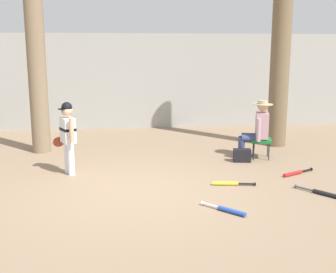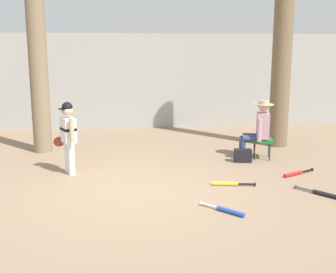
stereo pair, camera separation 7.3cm
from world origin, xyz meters
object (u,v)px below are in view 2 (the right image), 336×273
tree_behind_spectator (282,52)px  young_ballplayer (68,133)px  tree_near_player (37,48)px  bat_red_barrel (295,173)px  folding_stool (262,141)px  bat_yellow_trainer (229,184)px  handbag_beside_stool (243,156)px  bat_blue_youth (227,210)px  seated_spectator (258,128)px  bat_black_composite (324,194)px

tree_behind_spectator → young_ballplayer: (-4.57, -1.81, -1.42)m
tree_near_player → young_ballplayer: size_ratio=3.85×
young_ballplayer → bat_red_barrel: (4.03, -0.55, -0.71)m
folding_stool → bat_yellow_trainer: 2.03m
bat_yellow_trainer → young_ballplayer: bearing=159.7°
folding_stool → bat_red_barrel: bearing=-79.7°
tree_near_player → tree_behind_spectator: 5.35m
tree_near_player → young_ballplayer: tree_near_player is taller
tree_near_player → bat_red_barrel: tree_near_player is taller
folding_stool → handbag_beside_stool: 0.57m
bat_blue_youth → bat_yellow_trainer: bearing=74.9°
seated_spectator → handbag_beside_stool: seated_spectator is taller
folding_stool → tree_near_player: bearing=166.4°
bat_black_composite → handbag_beside_stool: bearing=108.2°
seated_spectator → handbag_beside_stool: size_ratio=3.53×
tree_behind_spectator → bat_blue_youth: (-2.18, -3.96, -2.13)m
bat_blue_youth → folding_stool: bearing=63.2°
tree_near_player → bat_blue_youth: size_ratio=8.97×
tree_behind_spectator → folding_stool: (-0.76, -1.14, -1.80)m
folding_stool → bat_blue_youth: (-1.42, -2.82, -0.33)m
tree_near_player → bat_blue_youth: 5.52m
bat_yellow_trainer → bat_black_composite: bearing=-25.9°
handbag_beside_stool → bat_yellow_trainer: (-0.65, -1.44, -0.10)m
handbag_beside_stool → bat_blue_youth: 2.77m
tree_near_player → seated_spectator: size_ratio=4.19×
tree_behind_spectator → folding_stool: 2.26m
folding_stool → bat_black_composite: 2.35m
tree_near_player → young_ballplayer: (0.78, -1.78, -1.50)m
folding_stool → bat_yellow_trainer: folding_stool is taller
bat_yellow_trainer → handbag_beside_stool: bearing=65.9°
bat_black_composite → bat_blue_youth: bearing=-162.8°
tree_behind_spectator → bat_black_composite: 4.09m
bat_yellow_trainer → bat_blue_youth: 1.19m
young_ballplayer → handbag_beside_stool: 3.43m
bat_yellow_trainer → folding_stool: bearing=56.3°
seated_spectator → tree_near_player: bearing=166.5°
tree_near_player → folding_stool: 5.09m
folding_stool → seated_spectator: (-0.10, 0.03, 0.28)m
tree_near_player → seated_spectator: (4.50, -1.08, -1.60)m
young_ballplayer → handbag_beside_stool: young_ballplayer is taller
tree_behind_spectator → seated_spectator: (-0.85, -1.11, -1.52)m
seated_spectator → bat_yellow_trainer: bearing=-121.0°
bat_black_composite → tree_behind_spectator: bearing=81.2°
bat_blue_youth → bat_red_barrel: bearing=44.3°
tree_near_player → handbag_beside_stool: size_ratio=14.79×
handbag_beside_stool → bat_red_barrel: bearing=-55.3°
bat_red_barrel → seated_spectator: bearing=104.2°
seated_spectator → bat_yellow_trainer: (-1.02, -1.70, -0.61)m
bat_black_composite → folding_stool: bearing=95.4°
tree_behind_spectator → bat_red_barrel: (-0.53, -2.36, -2.13)m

